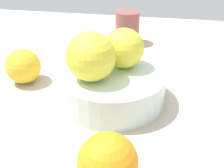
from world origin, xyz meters
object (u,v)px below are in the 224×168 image
at_px(orange_in_bowl_0, 91,57).
at_px(orange_in_bowl_1, 124,48).
at_px(orange_loose_1, 23,66).
at_px(orange_loose_0, 108,162).
at_px(fruit_bowl, 112,87).
at_px(ceramic_cup, 127,28).

height_order(orange_in_bowl_0, orange_in_bowl_1, orange_in_bowl_0).
height_order(orange_in_bowl_0, orange_loose_1, orange_in_bowl_0).
distance_m(orange_in_bowl_0, orange_loose_0, 0.18).
relative_size(fruit_bowl, orange_in_bowl_0, 2.33).
bearing_deg(orange_in_bowl_0, fruit_bowl, 42.95).
height_order(orange_loose_0, orange_loose_1, orange_loose_0).
height_order(orange_loose_1, ceramic_cup, ceramic_cup).
height_order(fruit_bowl, orange_in_bowl_0, orange_in_bowl_0).
bearing_deg(orange_loose_0, orange_in_bowl_0, 110.42).
bearing_deg(fruit_bowl, orange_in_bowl_0, -137.05).
bearing_deg(orange_in_bowl_0, orange_loose_0, -69.58).
bearing_deg(ceramic_cup, fruit_bowl, -87.22).
height_order(orange_in_bowl_1, orange_loose_1, orange_in_bowl_1).
distance_m(orange_in_bowl_1, orange_loose_1, 0.21).
bearing_deg(ceramic_cup, orange_in_bowl_0, -92.66).
bearing_deg(ceramic_cup, orange_loose_0, -84.67).
relative_size(orange_in_bowl_0, orange_loose_0, 1.12).
relative_size(orange_loose_0, ceramic_cup, 0.85).
xyz_separation_m(orange_loose_0, ceramic_cup, (-0.04, 0.48, 0.01)).
xyz_separation_m(fruit_bowl, orange_loose_0, (0.03, -0.19, 0.01)).
distance_m(orange_loose_0, orange_loose_1, 0.31).
height_order(orange_loose_0, ceramic_cup, ceramic_cup).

